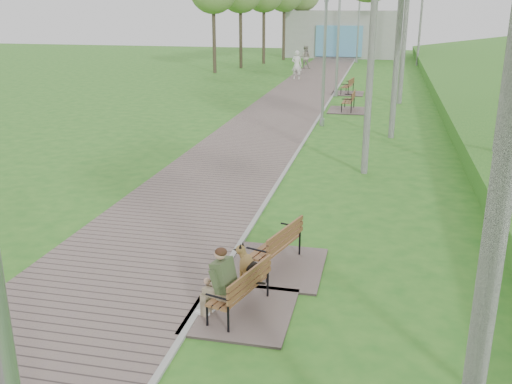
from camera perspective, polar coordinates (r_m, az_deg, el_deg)
walkway at (r=25.02m, az=2.40°, el=7.78°), size 3.50×67.00×0.04m
kerb at (r=24.77m, az=6.42°, el=7.59°), size 0.10×67.00×0.05m
building_north at (r=53.90m, az=8.55°, el=15.38°), size 10.00×5.20×4.00m
bench_main at (r=8.91m, az=-2.08°, el=-9.91°), size 1.57×1.75×1.37m
bench_second at (r=10.46m, az=1.90°, el=-6.58°), size 1.69×1.88×1.04m
bench_third at (r=26.20m, az=9.19°, el=8.45°), size 1.78×1.97×1.09m
bench_far at (r=31.29m, az=9.11°, el=10.01°), size 1.65×1.83×1.01m
lamp_post_near at (r=4.08m, az=-24.21°, el=-11.89°), size 0.22×0.22×5.68m
lamp_post_second at (r=22.46m, az=6.81°, el=12.29°), size 0.19×0.19×4.87m
lamp_post_third at (r=30.08m, az=8.17°, el=14.08°), size 0.20×0.20×5.26m
lamp_post_far at (r=48.29m, az=10.19°, el=15.88°), size 0.23×0.23×5.90m
pedestrian_near at (r=36.82m, az=4.10°, el=12.54°), size 0.72×0.53×1.81m
pedestrian_far at (r=43.01m, az=4.95°, el=13.27°), size 0.84×0.66×1.69m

